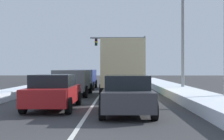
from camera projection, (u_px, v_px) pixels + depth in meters
ground_plane at (99, 95)px, 20.41m from camera, size 120.00×120.00×0.00m
lane_stripe_between_right_lane_and_center_lane at (102, 91)px, 24.04m from camera, size 0.14×39.96×0.01m
snow_bank_right_shoulder at (171, 88)px, 23.95m from camera, size 2.19×39.96×0.48m
snow_bank_left_shoulder at (34, 88)px, 24.13m from camera, size 1.22×39.96×0.49m
sedan_charcoal_right_lane_nearest at (127, 94)px, 12.09m from camera, size 2.00×4.50×1.51m
box_truck_right_lane_second at (122, 67)px, 19.46m from camera, size 2.53×7.20×3.36m
sedan_silver_right_lane_third at (120, 80)px, 27.73m from camera, size 2.00×4.50×1.51m
sedan_red_center_lane_nearest at (54, 92)px, 13.56m from camera, size 2.00×4.50×1.51m
suv_gray_center_lane_second at (74, 80)px, 20.46m from camera, size 2.16×4.90×1.67m
suv_navy_center_lane_third at (83, 77)px, 26.65m from camera, size 2.16×4.90×1.67m
traffic_light_gantry at (128, 49)px, 42.13m from camera, size 7.54×0.47×6.20m
street_lamp_right_near at (218, 7)px, 14.84m from camera, size 2.66×0.36×7.82m
street_lamp_right_mid at (178, 22)px, 22.11m from camera, size 2.66×0.36×8.54m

